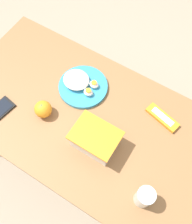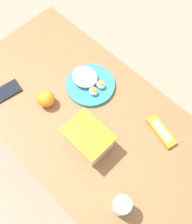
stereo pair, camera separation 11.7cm
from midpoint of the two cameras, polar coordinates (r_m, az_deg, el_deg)
name	(u,v)px [view 2 (the right image)]	position (r m, az deg, el deg)	size (l,w,h in m)	color
ground_plane	(89,160)	(1.90, 0.32, -10.63)	(10.00, 10.00, 0.00)	gray
table	(86,123)	(1.28, 0.46, -2.78)	(1.27, 0.68, 0.75)	brown
food_container	(88,139)	(1.10, 1.31, -6.18)	(0.19, 0.15, 0.10)	white
orange_fruit	(46,99)	(1.20, -8.14, 2.60)	(0.08, 0.08, 0.08)	orange
rice_plate	(89,82)	(1.25, 1.08, 6.26)	(0.23, 0.23, 0.06)	teal
candy_bar	(161,131)	(1.20, 16.77, -4.36)	(0.17, 0.09, 0.02)	orange
cell_phone	(5,92)	(1.30, -16.72, 3.97)	(0.10, 0.15, 0.01)	black
drinking_glass	(121,206)	(1.04, 8.93, -19.92)	(0.07, 0.07, 0.11)	silver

